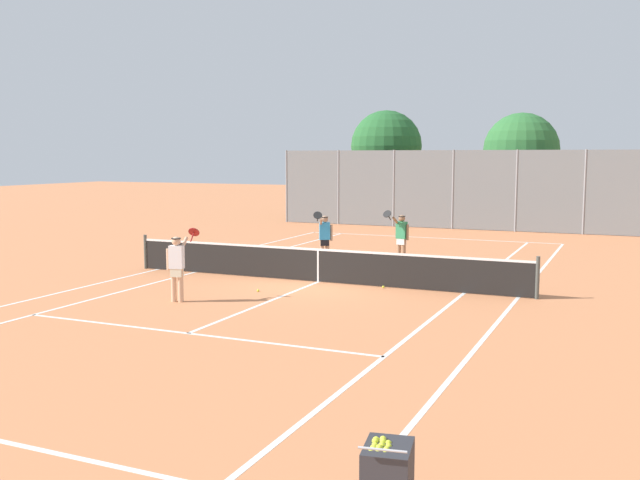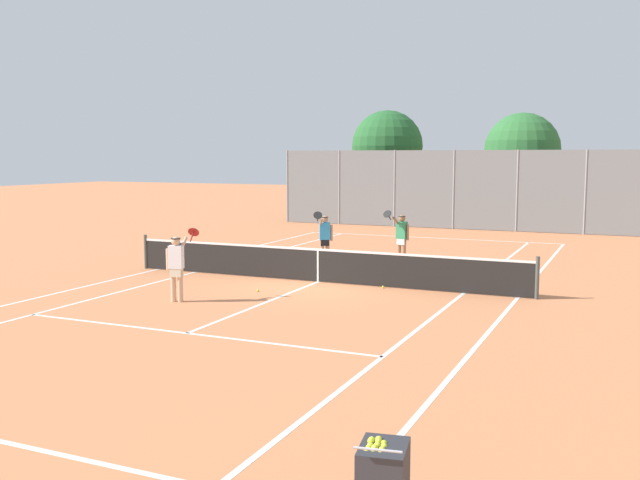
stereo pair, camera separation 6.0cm
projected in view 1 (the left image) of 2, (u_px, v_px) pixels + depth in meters
The scene contains 15 objects.
ground_plane at pixel (318, 282), 20.07m from camera, with size 120.00×120.00×0.00m, color #CC7A4C.
court_line_markings at pixel (318, 282), 20.07m from camera, with size 11.10×23.90×0.01m.
tennis_net at pixel (318, 264), 20.01m from camera, with size 12.00×0.10×1.07m.
ball_cart at pixel (387, 478), 6.68m from camera, with size 0.58×0.70×0.96m.
player_near_side at pixel (177, 264), 17.25m from camera, with size 0.55×0.83×1.77m.
player_far_left at pixel (325, 236), 23.19m from camera, with size 0.43×0.90×1.77m.
player_far_right at pixel (401, 235), 23.47m from camera, with size 0.76×0.72×1.77m.
loose_tennis_ball_0 at pixel (496, 272), 21.56m from camera, with size 0.07×0.07×0.07m, color #D1DB33.
loose_tennis_ball_1 at pixel (456, 286), 19.24m from camera, with size 0.07×0.07×0.07m, color #D1DB33.
loose_tennis_ball_2 at pixel (289, 269), 22.08m from camera, with size 0.07×0.07×0.07m, color #D1DB33.
loose_tennis_ball_3 at pixel (383, 287), 19.13m from camera, with size 0.07×0.07×0.07m, color #D1DB33.
loose_tennis_ball_4 at pixel (258, 291), 18.61m from camera, with size 0.07×0.07×0.07m, color #D1DB33.
back_fence at pixel (453, 190), 34.36m from camera, with size 18.02×0.08×3.82m.
tree_behind_left at pixel (388, 148), 39.58m from camera, with size 3.94×3.94×6.04m.
tree_behind_right at pixel (522, 152), 35.90m from camera, with size 3.78×3.78×5.69m.
Camera 1 is at (8.05, -18.07, 3.54)m, focal length 40.00 mm.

